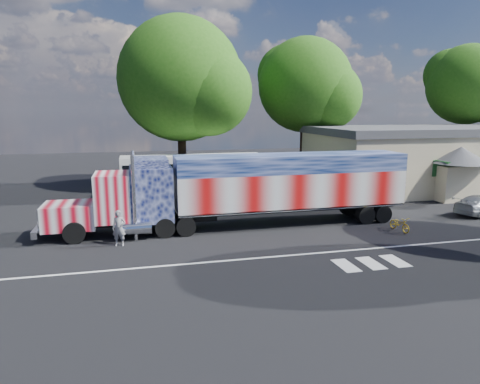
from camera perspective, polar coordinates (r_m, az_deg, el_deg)
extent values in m
plane|color=black|center=(22.48, 1.82, -6.17)|extent=(100.00, 100.00, 0.00)
cube|color=silver|center=(19.75, 4.18, -8.63)|extent=(30.00, 0.15, 0.01)
cube|color=silver|center=(19.23, 13.94, -9.48)|extent=(0.70, 1.60, 0.01)
cube|color=silver|center=(19.80, 17.06, -9.05)|extent=(0.70, 1.60, 0.01)
cube|color=silver|center=(20.42, 19.99, -8.62)|extent=(0.70, 1.60, 0.01)
cube|color=black|center=(23.81, -14.00, -3.78)|extent=(8.97, 1.00, 0.30)
cube|color=#DD7A85|center=(23.94, -21.71, -2.93)|extent=(2.59, 2.19, 1.30)
cube|color=silver|center=(24.17, -24.87, -3.04)|extent=(0.12, 1.89, 1.16)
cube|color=silver|center=(24.37, -25.21, -4.54)|extent=(0.30, 2.49, 0.36)
cube|color=#DD7A85|center=(23.54, -16.58, -0.59)|extent=(1.79, 2.49, 2.49)
cube|color=black|center=(23.52, -18.70, 0.39)|extent=(0.06, 2.09, 0.90)
cube|color=#464E80|center=(23.49, -11.74, -0.14)|extent=(2.19, 2.49, 2.89)
cube|color=#464E80|center=(23.24, -11.89, 3.85)|extent=(1.79, 2.39, 0.50)
cylinder|color=silver|center=(24.78, -13.92, 0.34)|extent=(0.20, 0.20, 4.39)
cylinder|color=silver|center=(22.19, -13.92, -0.87)|extent=(0.20, 0.20, 4.39)
cylinder|color=silver|center=(25.08, -13.99, -3.15)|extent=(1.79, 0.66, 0.66)
cylinder|color=silver|center=(22.57, -14.00, -4.72)|extent=(1.79, 0.66, 0.66)
cylinder|color=black|center=(23.01, -21.22, -5.10)|extent=(1.10, 0.35, 1.10)
cylinder|color=black|center=(25.11, -20.60, -3.75)|extent=(1.10, 0.35, 1.10)
cylinder|color=black|center=(22.88, -9.97, -4.68)|extent=(1.04, 0.55, 1.04)
cylinder|color=black|center=(24.90, -10.30, -3.41)|extent=(1.04, 0.55, 1.04)
cylinder|color=black|center=(22.97, -7.24, -4.54)|extent=(1.04, 0.55, 1.04)
cylinder|color=black|center=(24.98, -7.79, -3.29)|extent=(1.04, 0.55, 1.04)
cube|color=black|center=(25.28, 6.75, -2.09)|extent=(12.96, 1.10, 0.30)
cube|color=#D67777|center=(25.05, 6.81, 0.46)|extent=(13.36, 2.59, 1.99)
cube|color=#43548E|center=(24.83, 6.88, 3.86)|extent=(13.36, 2.59, 1.00)
cube|color=silver|center=(25.25, 6.75, -1.76)|extent=(13.36, 2.59, 0.12)
cube|color=silver|center=(28.01, 19.79, 2.03)|extent=(0.04, 2.49, 2.89)
cylinder|color=black|center=(26.27, 16.34, -2.93)|extent=(1.04, 0.55, 1.04)
cylinder|color=black|center=(28.04, 14.22, -1.96)|extent=(1.04, 0.55, 1.04)
cylinder|color=black|center=(26.82, 18.37, -2.77)|extent=(1.04, 0.55, 1.04)
cylinder|color=black|center=(28.57, 16.17, -1.83)|extent=(1.04, 0.55, 1.04)
cube|color=silver|center=(33.35, -6.26, 2.19)|extent=(10.86, 2.35, 3.17)
cube|color=black|center=(33.27, -6.28, 3.19)|extent=(10.50, 2.41, 1.00)
cube|color=black|center=(33.55, -6.22, 0.20)|extent=(10.86, 2.35, 0.23)
cube|color=black|center=(33.08, -15.64, 2.01)|extent=(0.05, 2.08, 1.27)
cylinder|color=black|center=(32.16, -13.17, -0.41)|extent=(0.91, 0.27, 0.91)
cylinder|color=black|center=(34.38, -13.22, 0.31)|extent=(0.91, 0.27, 0.91)
cylinder|color=black|center=(32.90, -1.27, 0.13)|extent=(0.91, 0.27, 0.91)
cylinder|color=black|center=(35.08, -2.07, 0.80)|extent=(0.91, 0.27, 0.91)
cylinder|color=black|center=(33.08, 0.11, 0.19)|extent=(0.91, 0.27, 0.91)
cylinder|color=black|center=(35.25, -0.77, 0.86)|extent=(0.91, 0.27, 0.91)
cube|color=beige|center=(41.08, 25.33, 3.85)|extent=(22.00, 10.00, 4.60)
cube|color=#46464B|center=(40.89, 25.62, 7.46)|extent=(22.40, 10.40, 0.60)
cube|color=#1E5926|center=(32.32, 19.84, 2.79)|extent=(1.60, 0.08, 1.20)
cube|color=#1E5926|center=(34.68, 25.37, 2.89)|extent=(1.60, 0.08, 1.20)
cube|color=beige|center=(35.05, 27.07, 1.00)|extent=(3.00, 1.20, 2.60)
cube|color=#1E5926|center=(34.84, 27.30, 3.59)|extent=(3.40, 1.60, 0.25)
cone|color=#46464B|center=(34.79, 27.37, 4.41)|extent=(4.00, 4.00, 1.20)
imported|color=slate|center=(21.85, -15.84, -4.67)|extent=(0.71, 0.54, 1.78)
imported|color=gold|center=(25.27, 20.52, -4.00)|extent=(0.70, 1.58, 0.81)
cylinder|color=black|center=(41.30, 8.48, 6.53)|extent=(0.70, 0.70, 7.08)
sphere|color=#2B5F16|center=(41.25, 8.69, 13.91)|extent=(8.69, 8.69, 8.69)
sphere|color=#2B5F16|center=(40.71, 11.68, 12.43)|extent=(6.09, 6.09, 6.09)
sphere|color=#2B5F16|center=(42.07, 6.33, 15.29)|extent=(5.65, 5.65, 5.65)
cylinder|color=black|center=(36.65, -7.74, 6.15)|extent=(0.70, 0.70, 7.25)
sphere|color=#2B5F16|center=(36.61, -7.96, 14.66)|extent=(10.16, 10.16, 10.16)
sphere|color=#2B5F16|center=(35.32, -4.29, 13.19)|extent=(7.11, 7.11, 7.11)
sphere|color=#2B5F16|center=(38.08, -10.62, 15.99)|extent=(6.60, 6.60, 6.60)
cylinder|color=black|center=(50.86, 27.51, 6.37)|extent=(0.70, 0.70, 7.32)
sphere|color=#2B5F16|center=(50.84, 28.06, 12.53)|extent=(8.09, 8.09, 8.09)
sphere|color=#2B5F16|center=(51.05, 26.20, 13.86)|extent=(5.26, 5.26, 5.26)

